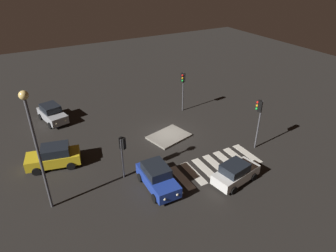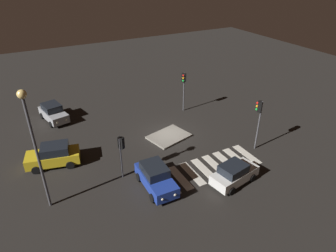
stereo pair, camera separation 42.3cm
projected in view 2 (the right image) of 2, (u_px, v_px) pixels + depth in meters
ground_plane at (168, 135)px, 29.62m from camera, size 80.00×80.00×0.00m
traffic_island at (169, 136)px, 29.17m from camera, size 4.33×3.66×0.18m
car_silver at (53, 113)px, 31.90m from camera, size 2.63×4.42×1.82m
car_yellow at (54, 155)px, 24.88m from camera, size 4.60×2.77×1.89m
car_blue at (156, 177)px, 22.40m from camera, size 2.11×4.34×1.87m
car_white at (234, 174)px, 22.89m from camera, size 4.17×2.40×1.73m
traffic_light_east at (259, 114)px, 25.78m from camera, size 0.54×0.54×4.73m
traffic_light_south at (121, 147)px, 22.69m from camera, size 0.53×0.54×3.60m
traffic_light_north at (184, 83)px, 32.59m from camera, size 0.54×0.54×4.54m
street_lamp at (32, 134)px, 18.25m from camera, size 0.56×0.56×8.82m
crosswalk_near at (204, 169)px, 24.71m from camera, size 9.90×3.20×0.02m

